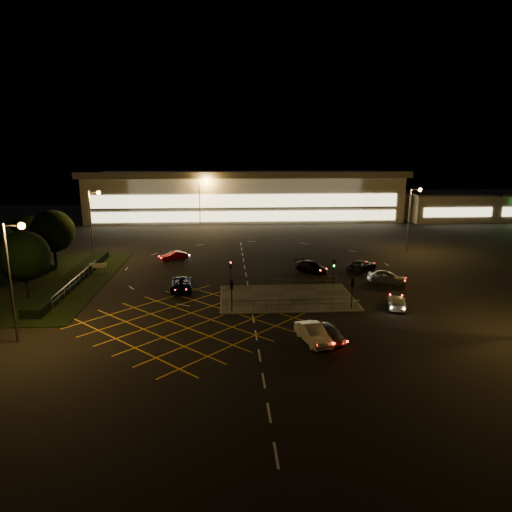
{
  "coord_description": "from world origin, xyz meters",
  "views": [
    {
      "loc": [
        -4.42,
        -48.76,
        15.49
      ],
      "look_at": [
        -0.57,
        9.89,
        2.0
      ],
      "focal_mm": 32.0,
      "sensor_mm": 36.0,
      "label": 1
    }
  ],
  "objects": [
    {
      "name": "streetlight_sw",
      "position": [
        -21.56,
        -12.0,
        6.56
      ],
      "size": [
        1.78,
        0.56,
        10.03
      ],
      "color": "slate",
      "rests_on": "ground"
    },
    {
      "name": "car_queue_white",
      "position": [
        2.63,
        -13.75,
        0.75
      ],
      "size": [
        2.64,
        4.81,
        1.5
      ],
      "primitive_type": "imported",
      "rotation": [
        0.0,
        0.0,
        0.24
      ],
      "color": "white",
      "rests_on": "ground"
    },
    {
      "name": "pedestrian_island",
      "position": [
        2.0,
        -2.0,
        0.06
      ],
      "size": [
        14.0,
        9.0,
        0.12
      ],
      "primitive_type": "cube",
      "color": "#4C4944",
      "rests_on": "ground"
    },
    {
      "name": "car_left_blue",
      "position": [
        -9.64,
        1.57,
        0.71
      ],
      "size": [
        2.64,
        5.22,
        1.42
      ],
      "primitive_type": "imported",
      "rotation": [
        0.0,
        0.0,
        0.06
      ],
      "color": "#0B1442",
      "rests_on": "ground"
    },
    {
      "name": "car_east_grey",
      "position": [
        13.52,
        9.12,
        0.67
      ],
      "size": [
        5.1,
        4.83,
        1.34
      ],
      "primitive_type": "imported",
      "rotation": [
        0.0,
        0.0,
        2.28
      ],
      "color": "black",
      "rests_on": "ground"
    },
    {
      "name": "car_near_silver",
      "position": [
        3.94,
        -13.53,
        0.69
      ],
      "size": [
        2.66,
        4.33,
        1.38
      ],
      "primitive_type": "imported",
      "rotation": [
        0.0,
        0.0,
        0.27
      ],
      "color": "silver",
      "rests_on": "ground"
    },
    {
      "name": "car_far_dkgrey",
      "position": [
        6.65,
        8.81,
        0.71
      ],
      "size": [
        4.54,
        5.09,
        1.42
      ],
      "primitive_type": "imported",
      "rotation": [
        0.0,
        0.0,
        0.65
      ],
      "color": "black",
      "rests_on": "ground"
    },
    {
      "name": "retail_unit_a",
      "position": [
        46.0,
        53.97,
        3.21
      ],
      "size": [
        18.8,
        14.8,
        6.35
      ],
      "color": "beige",
      "rests_on": "ground"
    },
    {
      "name": "car_right_silver",
      "position": [
        14.75,
        2.9,
        0.78
      ],
      "size": [
        4.94,
        3.65,
        1.56
      ],
      "primitive_type": "imported",
      "rotation": [
        0.0,
        0.0,
        1.12
      ],
      "color": "#989A9F",
      "rests_on": "ground"
    },
    {
      "name": "tree_e",
      "position": [
        -26.0,
        0.0,
        4.64
      ],
      "size": [
        5.4,
        5.4,
        7.35
      ],
      "color": "black",
      "rests_on": "ground"
    },
    {
      "name": "grass_verge",
      "position": [
        -28.0,
        6.0,
        0.04
      ],
      "size": [
        18.0,
        30.0,
        0.08
      ],
      "primitive_type": "cube",
      "color": "black",
      "rests_on": "ground"
    },
    {
      "name": "streetlight_far_left",
      "position": [
        -9.56,
        48.0,
        6.56
      ],
      "size": [
        1.78,
        0.56,
        10.03
      ],
      "color": "slate",
      "rests_on": "ground"
    },
    {
      "name": "car_circ_red",
      "position": [
        -12.09,
        16.61,
        0.65
      ],
      "size": [
        4.14,
        2.8,
        1.29
      ],
      "primitive_type": "imported",
      "rotation": [
        0.0,
        0.0,
        5.12
      ],
      "color": "maroon",
      "rests_on": "ground"
    },
    {
      "name": "hedge",
      "position": [
        -23.0,
        6.0,
        0.5
      ],
      "size": [
        2.0,
        26.0,
        1.0
      ],
      "primitive_type": "cube",
      "color": "black",
      "rests_on": "ground"
    },
    {
      "name": "signal_se",
      "position": [
        8.0,
        -5.99,
        2.37
      ],
      "size": [
        0.28,
        0.3,
        3.15
      ],
      "rotation": [
        0.0,
        0.0,
        3.14
      ],
      "color": "black",
      "rests_on": "pedestrian_island"
    },
    {
      "name": "streetlight_nw",
      "position": [
        -23.56,
        18.0,
        6.56
      ],
      "size": [
        1.78,
        0.56,
        10.03
      ],
      "color": "slate",
      "rests_on": "ground"
    },
    {
      "name": "supermarket",
      "position": [
        0.0,
        61.95,
        5.31
      ],
      "size": [
        72.0,
        26.5,
        10.5
      ],
      "color": "beige",
      "rests_on": "ground"
    },
    {
      "name": "signal_nw",
      "position": [
        -4.0,
        1.99,
        2.37
      ],
      "size": [
        0.28,
        0.3,
        3.15
      ],
      "color": "black",
      "rests_on": "pedestrian_island"
    },
    {
      "name": "streetlight_far_right",
      "position": [
        30.44,
        50.0,
        6.56
      ],
      "size": [
        1.78,
        0.56,
        10.03
      ],
      "color": "slate",
      "rests_on": "ground"
    },
    {
      "name": "tree_d",
      "position": [
        -34.0,
        20.0,
        4.02
      ],
      "size": [
        4.68,
        4.68,
        6.37
      ],
      "color": "black",
      "rests_on": "ground"
    },
    {
      "name": "tree_c",
      "position": [
        -28.0,
        14.0,
        4.95
      ],
      "size": [
        5.76,
        5.76,
        7.84
      ],
      "color": "black",
      "rests_on": "ground"
    },
    {
      "name": "signal_sw",
      "position": [
        -4.0,
        -5.99,
        2.37
      ],
      "size": [
        0.28,
        0.3,
        3.15
      ],
      "rotation": [
        0.0,
        0.0,
        3.14
      ],
      "color": "black",
      "rests_on": "pedestrian_island"
    },
    {
      "name": "streetlight_ne",
      "position": [
        24.44,
        20.0,
        6.56
      ],
      "size": [
        1.78,
        0.56,
        10.03
      ],
      "color": "slate",
      "rests_on": "ground"
    },
    {
      "name": "retail_unit_b",
      "position": [
        62.0,
        53.96,
        3.22
      ],
      "size": [
        14.8,
        14.8,
        6.35
      ],
      "color": "beige",
      "rests_on": "ground"
    },
    {
      "name": "car_approach_white",
      "position": [
        12.73,
        -5.8,
        0.62
      ],
      "size": [
        3.02,
        4.63,
        1.25
      ],
      "primitive_type": "imported",
      "rotation": [
        0.0,
        0.0,
        2.82
      ],
      "color": "#B9B9B9",
      "rests_on": "ground"
    },
    {
      "name": "ground",
      "position": [
        0.0,
        0.0,
        0.0
      ],
      "size": [
        180.0,
        180.0,
        0.0
      ],
      "primitive_type": "plane",
      "color": "black",
      "rests_on": "ground"
    },
    {
      "name": "signal_ne",
      "position": [
        8.0,
        1.99,
        2.37
      ],
      "size": [
        0.28,
        0.3,
        3.15
      ],
      "color": "black",
      "rests_on": "pedestrian_island"
    }
  ]
}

